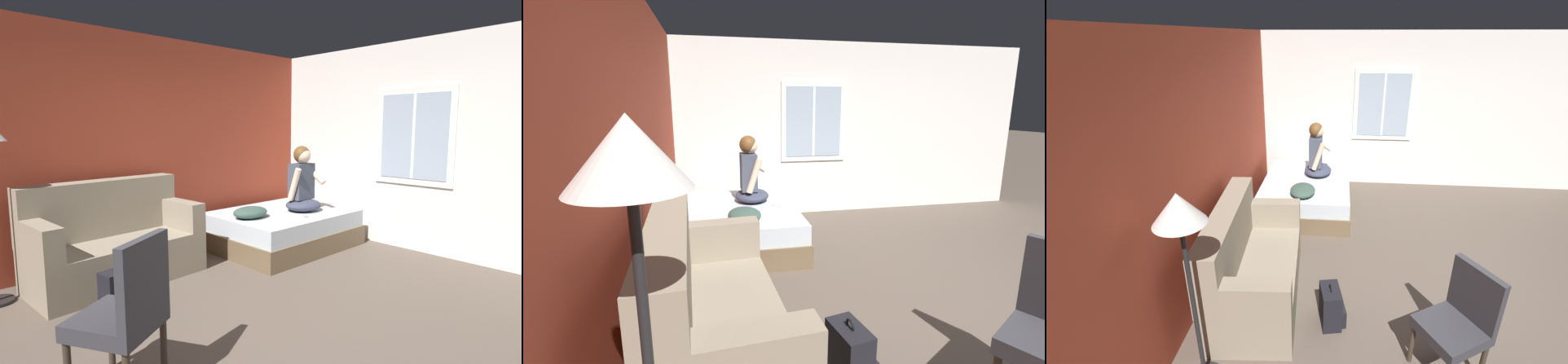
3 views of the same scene
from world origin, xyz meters
The scene contains 10 objects.
ground_plane centered at (0.00, 0.00, 0.00)m, with size 40.00×40.00×0.00m, color brown.
wall_back_accent centered at (0.00, 2.61, 1.35)m, with size 10.92×0.16×2.70m, color #993823.
wall_side_with_window centered at (3.04, 0.01, 1.35)m, with size 0.19×6.46×2.70m.
bed centered at (1.85, 1.65, 0.24)m, with size 1.83×1.40×0.48m.
couch centered at (-0.32, 2.03, 0.39)m, with size 1.75×0.94×1.04m.
side_chair centered at (-1.06, 0.15, 0.53)m, with size 0.63×0.63×0.98m.
person_seated centered at (2.07, 1.50, 0.84)m, with size 0.53×0.45×0.88m.
backpack centered at (-0.65, 1.17, 0.19)m, with size 0.33×0.28×0.46m.
throw_pillow centered at (1.27, 1.65, 0.55)m, with size 0.48×0.36×0.14m, color #385147.
cell_phone centered at (1.79, 1.19, 0.48)m, with size 0.07×0.14×0.01m, color #B7B7BC.
Camera 1 is at (-2.03, -2.05, 1.60)m, focal length 28.00 mm.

